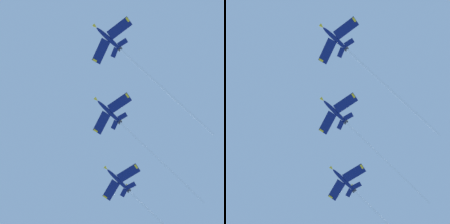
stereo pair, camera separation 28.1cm
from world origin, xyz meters
The scene contains 3 objects.
jet_lead centered at (-26.77, -12.20, 102.97)m, with size 44.44×37.27×20.56m.
jet_second centered at (-51.13, -19.09, 97.18)m, with size 42.78×35.63×20.31m.
jet_third centered at (-77.76, -21.76, 90.85)m, with size 39.49×33.26×18.82m.
Camera 1 is at (-2.77, -14.82, 1.78)m, focal length 45.62 mm.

